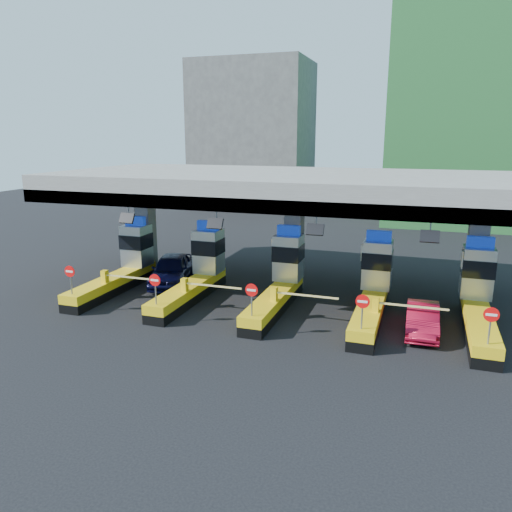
% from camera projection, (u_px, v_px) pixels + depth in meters
% --- Properties ---
extents(ground, '(120.00, 120.00, 0.00)m').
position_uv_depth(ground, '(279.00, 305.00, 27.51)').
color(ground, black).
rests_on(ground, ground).
extents(toll_canopy, '(28.00, 12.09, 7.00)m').
position_uv_depth(toll_canopy, '(294.00, 189.00, 28.71)').
color(toll_canopy, slate).
rests_on(toll_canopy, ground).
extents(toll_lane_far_left, '(4.43, 8.00, 4.16)m').
position_uv_depth(toll_lane_far_left, '(124.00, 265.00, 30.56)').
color(toll_lane_far_left, black).
rests_on(toll_lane_far_left, ground).
extents(toll_lane_left, '(4.43, 8.00, 4.16)m').
position_uv_depth(toll_lane_left, '(198.00, 272.00, 29.00)').
color(toll_lane_left, black).
rests_on(toll_lane_left, ground).
extents(toll_lane_center, '(4.43, 8.00, 4.16)m').
position_uv_depth(toll_lane_center, '(281.00, 279.00, 27.44)').
color(toll_lane_center, black).
rests_on(toll_lane_center, ground).
extents(toll_lane_right, '(4.43, 8.00, 4.16)m').
position_uv_depth(toll_lane_right, '(374.00, 288.00, 25.88)').
color(toll_lane_right, black).
rests_on(toll_lane_right, ground).
extents(toll_lane_far_right, '(4.43, 8.00, 4.16)m').
position_uv_depth(toll_lane_far_right, '(478.00, 298.00, 24.32)').
color(toll_lane_far_right, black).
rests_on(toll_lane_far_right, ground).
extents(bg_building_scaffold, '(18.00, 12.00, 28.00)m').
position_uv_depth(bg_building_scaffold, '(485.00, 85.00, 49.92)').
color(bg_building_scaffold, '#1E5926').
rests_on(bg_building_scaffold, ground).
extents(bg_building_concrete, '(14.00, 10.00, 18.00)m').
position_uv_depth(bg_building_concrete, '(253.00, 136.00, 62.89)').
color(bg_building_concrete, '#4C4C49').
rests_on(bg_building_concrete, ground).
extents(van, '(3.62, 5.85, 1.86)m').
position_uv_depth(van, '(172.00, 269.00, 31.28)').
color(van, black).
rests_on(van, ground).
extents(red_car, '(1.54, 4.21, 1.38)m').
position_uv_depth(red_car, '(422.00, 319.00, 23.48)').
color(red_car, maroon).
rests_on(red_car, ground).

